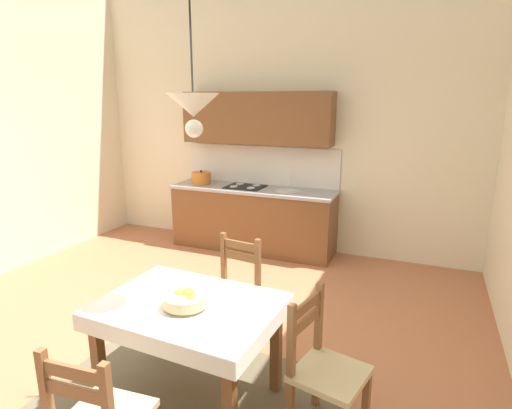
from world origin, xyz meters
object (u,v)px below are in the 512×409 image
object	(u,v)px
dining_chair_kitchen_side	(232,293)
kitchen_cabinetry	(253,190)
dining_chair_window_side	(324,370)
pendant_lamp	(193,107)
dining_table	(189,322)
fruit_bowl	(186,299)

from	to	relation	value
dining_chair_kitchen_side	kitchen_cabinetry	bearing A→B (deg)	108.44
dining_chair_window_side	dining_chair_kitchen_side	size ratio (longest dim) A/B	1.00
dining_chair_kitchen_side	pendant_lamp	distance (m)	1.80
dining_table	fruit_bowl	xyz separation A→B (m)	(0.02, -0.06, 0.20)
kitchen_cabinetry	pendant_lamp	size ratio (longest dim) A/B	2.90
kitchen_cabinetry	fruit_bowl	bearing A→B (deg)	-74.98
dining_table	pendant_lamp	world-z (taller)	pendant_lamp
kitchen_cabinetry	pendant_lamp	world-z (taller)	pendant_lamp
kitchen_cabinetry	fruit_bowl	world-z (taller)	kitchen_cabinetry
kitchen_cabinetry	dining_chair_window_side	xyz separation A→B (m)	(1.75, -3.00, -0.41)
dining_table	dining_chair_window_side	distance (m)	0.95
fruit_bowl	pendant_lamp	xyz separation A→B (m)	(0.06, 0.08, 1.24)
dining_chair_window_side	dining_chair_kitchen_side	distance (m)	1.25
fruit_bowl	pendant_lamp	size ratio (longest dim) A/B	0.37
pendant_lamp	dining_chair_window_side	bearing A→B (deg)	3.48
dining_table	dining_chair_window_side	xyz separation A→B (m)	(0.93, 0.07, -0.17)
dining_chair_window_side	dining_chair_kitchen_side	bearing A→B (deg)	143.35
dining_table	dining_chair_window_side	world-z (taller)	dining_chair_window_side
dining_table	pendant_lamp	bearing A→B (deg)	14.52
dining_chair_window_side	pendant_lamp	xyz separation A→B (m)	(-0.85, -0.05, 1.61)
kitchen_cabinetry	dining_chair_window_side	world-z (taller)	kitchen_cabinetry
kitchen_cabinetry	dining_table	xyz separation A→B (m)	(0.82, -3.07, -0.25)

